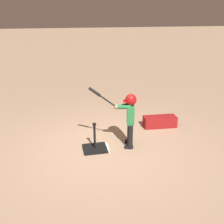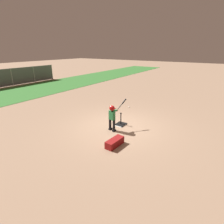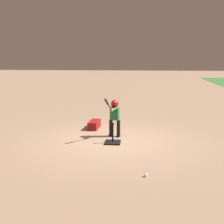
{
  "view_description": "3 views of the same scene",
  "coord_description": "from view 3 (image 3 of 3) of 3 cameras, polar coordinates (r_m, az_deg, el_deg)",
  "views": [
    {
      "loc": [
        0.96,
        5.0,
        2.8
      ],
      "look_at": [
        -0.16,
        -0.09,
        0.8
      ],
      "focal_mm": 42.0,
      "sensor_mm": 36.0,
      "label": 1
    },
    {
      "loc": [
        -6.54,
        -4.01,
        3.54
      ],
      "look_at": [
        -0.44,
        0.08,
        0.85
      ],
      "focal_mm": 28.0,
      "sensor_mm": 36.0,
      "label": 2
    },
    {
      "loc": [
        9.25,
        0.82,
        2.6
      ],
      "look_at": [
        -0.27,
        -0.05,
        0.85
      ],
      "focal_mm": 50.0,
      "sensor_mm": 36.0,
      "label": 3
    }
  ],
  "objects": [
    {
      "name": "ground_plane",
      "position": [
        9.65,
        0.17,
        -5.29
      ],
      "size": [
        90.0,
        90.0,
        0.0
      ],
      "primitive_type": "plane",
      "color": "#93755B"
    },
    {
      "name": "home_plate",
      "position": [
        9.49,
        0.1,
        -5.48
      ],
      "size": [
        0.47,
        0.47,
        0.02
      ],
      "primitive_type": "cube",
      "rotation": [
        0.0,
        0.0,
        -0.07
      ],
      "color": "white",
      "rests_on": "ground_plane"
    },
    {
      "name": "batting_tee",
      "position": [
        9.4,
        0.13,
        -5.29
      ],
      "size": [
        0.51,
        0.46,
        0.62
      ],
      "color": "black",
      "rests_on": "ground_plane"
    },
    {
      "name": "batter_child",
      "position": [
        9.97,
        0.43,
        -0.24
      ],
      "size": [
        0.99,
        0.44,
        1.35
      ],
      "color": "black",
      "rests_on": "ground_plane"
    },
    {
      "name": "baseball",
      "position": [
        6.93,
        6.17,
        -11.41
      ],
      "size": [
        0.07,
        0.07,
        0.07
      ],
      "primitive_type": "sphere",
      "color": "white",
      "rests_on": "ground_plane"
    },
    {
      "name": "equipment_bag",
      "position": [
        11.24,
        -3.26,
        -2.31
      ],
      "size": [
        0.86,
        0.38,
        0.28
      ],
      "primitive_type": "cube",
      "rotation": [
        0.0,
        0.0,
        -0.07
      ],
      "color": "maroon",
      "rests_on": "ground_plane"
    }
  ]
}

